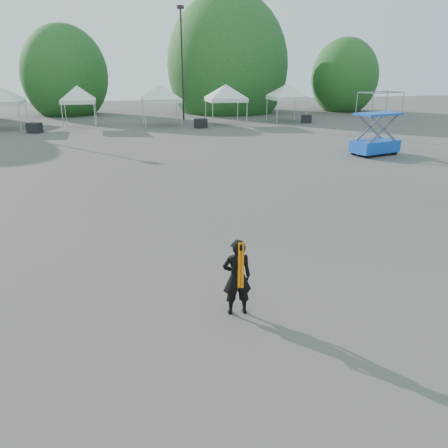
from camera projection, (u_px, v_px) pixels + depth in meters
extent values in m
plane|color=#474442|center=(253.00, 258.00, 11.32)|extent=(120.00, 120.00, 0.00)
cylinder|color=black|center=(182.00, 67.00, 39.67)|extent=(0.16, 0.16, 9.50)
cube|color=black|center=(180.00, 7.00, 38.02)|extent=(0.60, 0.25, 0.30)
cylinder|color=#382314|center=(68.00, 103.00, 45.79)|extent=(0.36, 0.36, 2.27)
ellipsoid|color=#1A4F1C|center=(65.00, 75.00, 44.84)|extent=(4.16, 4.16, 4.78)
cylinder|color=#382314|center=(227.00, 99.00, 48.53)|extent=(0.36, 0.36, 2.80)
ellipsoid|color=#1A4F1C|center=(228.00, 66.00, 47.36)|extent=(5.12, 5.12, 5.89)
cylinder|color=#382314|center=(342.00, 101.00, 49.67)|extent=(0.36, 0.36, 2.10)
ellipsoid|color=#1A4F1C|center=(344.00, 77.00, 48.80)|extent=(3.84, 3.84, 4.42)
cylinder|color=silver|center=(20.00, 118.00, 33.61)|extent=(0.06, 0.06, 2.00)
cylinder|color=silver|center=(27.00, 114.00, 36.42)|extent=(0.06, 0.06, 2.00)
cube|color=silver|center=(0.00, 102.00, 34.31)|extent=(3.27, 3.27, 0.30)
cylinder|color=silver|center=(62.00, 117.00, 34.37)|extent=(0.06, 0.06, 2.00)
cylinder|color=silver|center=(95.00, 116.00, 34.91)|extent=(0.06, 0.06, 2.00)
cylinder|color=silver|center=(66.00, 114.00, 36.62)|extent=(0.06, 0.06, 2.00)
cylinder|color=silver|center=(96.00, 113.00, 37.16)|extent=(0.06, 0.06, 2.00)
cube|color=silver|center=(78.00, 101.00, 35.40)|extent=(2.66, 2.66, 0.30)
pyramid|color=silver|center=(77.00, 85.00, 34.98)|extent=(3.77, 3.77, 1.10)
cylinder|color=silver|center=(145.00, 116.00, 35.30)|extent=(0.06, 0.06, 2.00)
cylinder|color=silver|center=(181.00, 115.00, 35.95)|extent=(0.06, 0.06, 2.00)
cylinder|color=silver|center=(143.00, 112.00, 38.00)|extent=(0.06, 0.06, 2.00)
cylinder|color=silver|center=(177.00, 112.00, 38.65)|extent=(0.06, 0.06, 2.00)
cube|color=silver|center=(161.00, 100.00, 36.61)|extent=(3.15, 3.15, 0.30)
pyramid|color=silver|center=(160.00, 85.00, 36.19)|extent=(4.46, 4.46, 1.10)
cylinder|color=silver|center=(213.00, 115.00, 36.08)|extent=(0.06, 0.06, 2.00)
cylinder|color=silver|center=(247.00, 114.00, 36.73)|extent=(0.06, 0.06, 2.00)
cylinder|color=silver|center=(206.00, 111.00, 38.78)|extent=(0.06, 0.06, 2.00)
cylinder|color=silver|center=(238.00, 111.00, 39.43)|extent=(0.06, 0.06, 2.00)
cube|color=silver|center=(226.00, 100.00, 37.39)|extent=(3.15, 3.15, 0.30)
pyramid|color=silver|center=(226.00, 84.00, 36.97)|extent=(4.46, 4.46, 1.10)
cylinder|color=silver|center=(277.00, 112.00, 38.15)|extent=(0.06, 0.06, 2.00)
cylinder|color=silver|center=(307.00, 111.00, 38.77)|extent=(0.06, 0.06, 2.00)
cylinder|color=silver|center=(267.00, 109.00, 40.71)|extent=(0.06, 0.06, 2.00)
cylinder|color=silver|center=(295.00, 109.00, 41.33)|extent=(0.06, 0.06, 2.00)
cube|color=silver|center=(287.00, 98.00, 39.38)|extent=(3.00, 3.00, 0.30)
pyramid|color=silver|center=(288.00, 84.00, 38.95)|extent=(4.24, 4.24, 1.10)
imported|color=black|center=(237.00, 277.00, 8.52)|extent=(0.60, 0.41, 1.58)
cube|color=orange|center=(239.00, 266.00, 8.27)|extent=(0.13, 0.02, 0.95)
cube|color=#0D2CAF|center=(375.00, 146.00, 24.54)|extent=(2.92, 1.99, 0.66)
cube|color=#0D2CAF|center=(379.00, 114.00, 23.94)|extent=(2.79, 1.91, 0.11)
cylinder|color=black|center=(369.00, 155.00, 23.73)|extent=(0.43, 0.27, 0.40)
cylinder|color=black|center=(394.00, 151.00, 24.64)|extent=(0.43, 0.27, 0.40)
cylinder|color=black|center=(354.00, 151.00, 24.64)|extent=(0.43, 0.27, 0.40)
cylinder|color=black|center=(379.00, 148.00, 25.55)|extent=(0.43, 0.27, 0.40)
cube|color=black|center=(35.00, 128.00, 32.95)|extent=(1.18, 1.07, 0.75)
cube|color=black|center=(201.00, 123.00, 35.66)|extent=(1.03, 0.85, 0.73)
cube|color=black|center=(306.00, 119.00, 38.92)|extent=(1.10, 0.98, 0.70)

